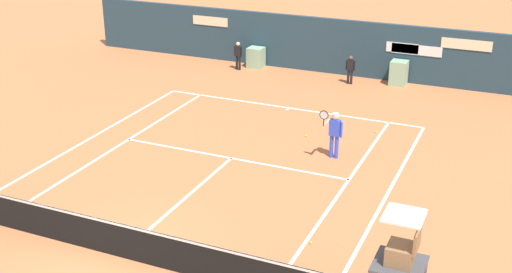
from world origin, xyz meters
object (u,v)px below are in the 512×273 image
object	(u,v)px
ball_kid_left_post	(350,68)
tennis_ball_mid_court	(311,243)
player_on_baseline	(334,131)
ball_kid_centre_post	(238,54)
tennis_ball_by_sideline	(376,132)
tennis_ball_near_service_line	(306,136)
umpire_chair	(401,258)

from	to	relation	value
ball_kid_left_post	tennis_ball_mid_court	size ratio (longest dim) A/B	18.71
player_on_baseline	ball_kid_centre_post	bearing A→B (deg)	-47.25
tennis_ball_by_sideline	tennis_ball_mid_court	world-z (taller)	same
tennis_ball_near_service_line	ball_kid_centre_post	bearing A→B (deg)	131.21
umpire_chair	ball_kid_centre_post	distance (m)	19.25
umpire_chair	tennis_ball_mid_court	bearing A→B (deg)	46.50
umpire_chair	tennis_ball_mid_court	distance (m)	4.09
ball_kid_left_post	tennis_ball_near_service_line	xyz separation A→B (m)	(0.31, -6.56, -0.70)
ball_kid_left_post	tennis_ball_by_sideline	size ratio (longest dim) A/B	18.71
player_on_baseline	tennis_ball_mid_court	world-z (taller)	player_on_baseline
player_on_baseline	tennis_ball_by_sideline	bearing A→B (deg)	-104.83
umpire_chair	ball_kid_left_post	size ratio (longest dim) A/B	2.16
tennis_ball_near_service_line	ball_kid_left_post	bearing A→B (deg)	92.74
ball_kid_left_post	ball_kid_centre_post	distance (m)	5.43
umpire_chair	player_on_baseline	xyz separation A→B (m)	(-3.77, 7.88, -0.84)
ball_kid_centre_post	player_on_baseline	bearing A→B (deg)	138.05
umpire_chair	tennis_ball_near_service_line	xyz separation A→B (m)	(-5.20, 9.25, -1.75)
tennis_ball_near_service_line	tennis_ball_mid_court	distance (m)	7.16
ball_kid_centre_post	tennis_ball_near_service_line	bearing A→B (deg)	137.14
umpire_chair	ball_kid_centre_post	world-z (taller)	umpire_chair
tennis_ball_by_sideline	tennis_ball_mid_court	distance (m)	8.07
player_on_baseline	ball_kid_centre_post	distance (m)	10.69
umpire_chair	ball_kid_centre_post	xyz separation A→B (m)	(-10.94, 15.80, -1.01)
umpire_chair	tennis_ball_by_sideline	distance (m)	11.17
tennis_ball_by_sideline	ball_kid_left_post	bearing A→B (deg)	115.63
ball_kid_centre_post	tennis_ball_by_sideline	xyz separation A→B (m)	(7.92, -5.19, -0.74)
tennis_ball_near_service_line	tennis_ball_mid_court	world-z (taller)	same
tennis_ball_by_sideline	ball_kid_centre_post	bearing A→B (deg)	146.75
player_on_baseline	tennis_ball_mid_court	size ratio (longest dim) A/B	26.41
tennis_ball_by_sideline	tennis_ball_mid_court	size ratio (longest dim) A/B	1.00
ball_kid_left_post	tennis_ball_by_sideline	bearing A→B (deg)	115.59
player_on_baseline	tennis_ball_mid_court	distance (m)	5.52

